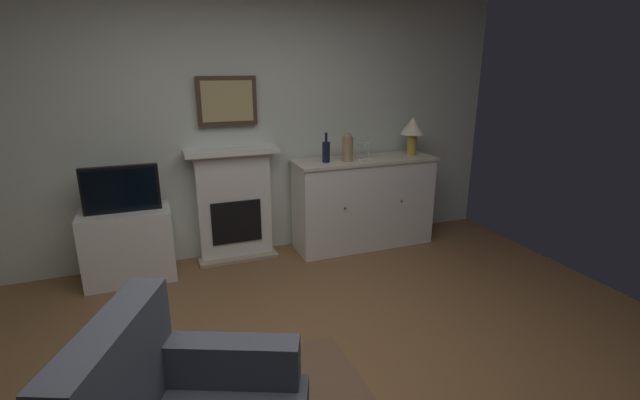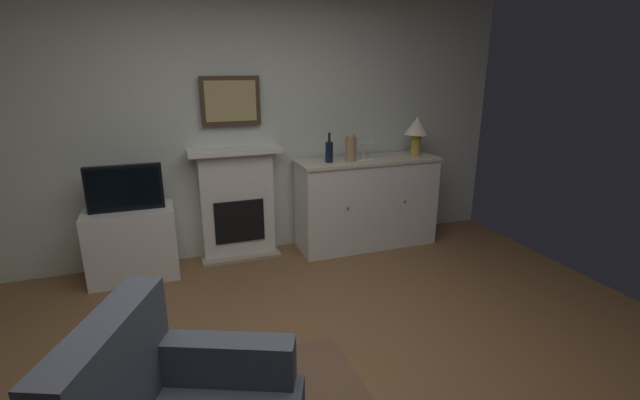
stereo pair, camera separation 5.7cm
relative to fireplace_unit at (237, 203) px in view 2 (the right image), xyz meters
name	(u,v)px [view 2 (the right image)]	position (x,y,z in m)	size (l,w,h in m)	color
ground_plane	(317,399)	(0.08, -2.13, -0.60)	(5.66, 4.58, 0.10)	brown
wall_rear	(238,104)	(0.08, 0.13, 0.95)	(5.66, 0.06, 2.99)	silver
fireplace_unit	(237,203)	(0.00, 0.00, 0.00)	(0.87, 0.30, 1.10)	white
framed_picture	(231,101)	(0.00, 0.05, 0.98)	(0.55, 0.04, 0.45)	#473323
sideboard_cabinet	(367,203)	(1.32, -0.18, -0.08)	(1.47, 0.49, 0.94)	white
table_lamp	(417,129)	(1.87, -0.18, 0.67)	(0.26, 0.26, 0.40)	#B79338
wine_bottle	(329,151)	(0.89, -0.20, 0.50)	(0.08, 0.08, 0.29)	black
wine_glass_left	(363,148)	(1.25, -0.21, 0.51)	(0.07, 0.07, 0.16)	silver
wine_glass_center	(372,147)	(1.36, -0.19, 0.51)	(0.07, 0.07, 0.16)	silver
vase_decorative	(351,147)	(1.11, -0.23, 0.53)	(0.11, 0.11, 0.28)	#9E7F5B
tv_cabinet	(132,244)	(-0.98, -0.16, -0.23)	(0.75, 0.42, 0.64)	white
tv_set	(125,188)	(-0.98, -0.19, 0.30)	(0.62, 0.07, 0.40)	black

